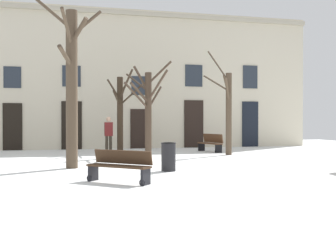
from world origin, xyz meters
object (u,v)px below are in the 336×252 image
Objects in this scene: tree_right_of_center at (148,107)px; litter_bin at (168,157)px; bench_near_center_tree at (120,166)px; bench_facing_shops at (211,143)px; person_near_bench at (109,133)px; tree_foreground at (72,84)px; tree_center at (120,110)px; tree_near_facade at (228,110)px.

tree_right_of_center reaches higher than litter_bin.
bench_facing_shops reaches higher than bench_near_center_tree.
tree_right_of_center is at bearing 84.99° from litter_bin.
bench_facing_shops is 5.17m from person_near_bench.
tree_foreground is 1.34× the size of tree_right_of_center.
tree_center reaches higher than person_near_bench.
bench_near_center_tree is 9.44m from person_near_bench.
tree_right_of_center is 8.64m from bench_near_center_tree.
tree_center is at bearing 93.11° from litter_bin.
person_near_bench is (1.79, 5.80, -1.79)m from tree_foreground.
litter_bin is 0.52× the size of bench_facing_shops.
tree_near_facade is 2.61m from bench_facing_shops.
litter_bin is (-0.53, -6.06, -1.72)m from tree_right_of_center.
bench_facing_shops reaches higher than litter_bin.
tree_center is 2.60× the size of bench_near_center_tree.
tree_foreground reaches higher than person_near_bench.
tree_center is (-4.57, 2.75, 0.04)m from tree_near_facade.
tree_near_facade is 0.85× the size of tree_foreground.
person_near_bench is (-1.64, 1.26, -1.19)m from tree_right_of_center.
litter_bin is at bearing -27.70° from tree_foreground.
tree_center is at bearing 69.68° from tree_foreground.
tree_right_of_center is 1.03× the size of tree_center.
tree_foreground is 6.33m from person_near_bench.
bench_facing_shops is at bearing 40.58° from tree_foreground.
tree_foreground is at bearing -64.50° from bench_facing_shops.
tree_near_facade reaches higher than bench_facing_shops.
tree_right_of_center is 4.14m from bench_facing_shops.
tree_near_facade is 3.07× the size of bench_near_center_tree.
litter_bin is at bearing -82.21° from person_near_bench.
litter_bin is 0.50× the size of person_near_bench.
tree_near_facade is at bearing -10.52° from tree_right_of_center.
tree_foreground is 1.38× the size of tree_center.
tree_right_of_center is at bearing -38.40° from person_near_bench.
tree_near_facade is at bearing 52.55° from litter_bin.
tree_center is 4.60× the size of litter_bin.
tree_near_facade reaches higher than person_near_bench.
tree_right_of_center is (-3.60, 0.67, 0.12)m from tree_near_facade.
bench_facing_shops is at bearing 21.69° from tree_right_of_center.
litter_bin is 7.42m from person_near_bench.
tree_right_of_center is at bearing -64.95° from tree_center.
bench_near_center_tree is at bearing -46.44° from bench_facing_shops.
bench_near_center_tree is 0.92× the size of bench_facing_shops.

